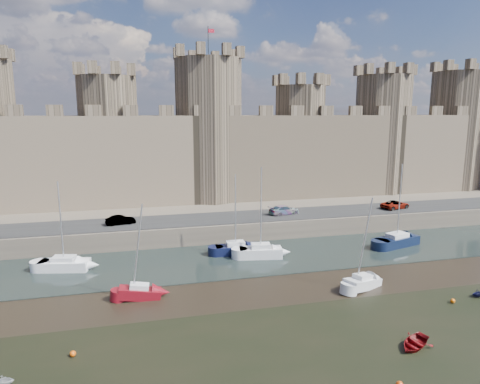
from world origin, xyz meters
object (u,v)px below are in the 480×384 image
Objects in this scene: car_2 at (284,210)px; sailboat_4 at (140,292)px; car_3 at (395,205)px; sailboat_0 at (64,264)px; sailboat_1 at (235,248)px; sailboat_2 at (261,251)px; car_1 at (121,220)px; sailboat_3 at (397,240)px; sailboat_5 at (362,282)px.

sailboat_4 is at bearing 118.93° from car_2.
car_3 is 47.11m from sailboat_0.
sailboat_4 is (-11.52, -10.12, -0.09)m from sailboat_1.
sailboat_2 is at bearing -37.57° from sailboat_1.
car_3 is at bearing 28.33° from sailboat_4.
sailboat_1 reaches higher than car_1.
sailboat_1 is (13.63, -7.96, -2.35)m from car_1.
sailboat_2 is 18.41m from sailboat_3.
sailboat_3 is (20.98, -1.90, 0.03)m from sailboat_1.
sailboat_4 reaches higher than car_2.
sailboat_4 is (2.11, -18.07, -2.44)m from car_1.
sailboat_0 reaches higher than sailboat_5.
car_2 is at bearing 29.54° from sailboat_0.
sailboat_2 is (-24.25, -9.69, -2.30)m from car_3.
sailboat_2 is at bearing 164.62° from sailboat_3.
car_3 is 26.22m from sailboat_2.
car_2 is at bearing -100.34° from car_1.
sailboat_5 is (0.66, -21.17, -2.49)m from car_2.
sailboat_4 reaches higher than car_3.
sailboat_4 is at bearing -137.45° from sailboat_1.
sailboat_3 reaches higher than sailboat_4.
sailboat_2 is at bearing 134.79° from car_2.
sailboat_4 is at bearing 178.27° from sailboat_3.
sailboat_1 reaches higher than sailboat_5.
sailboat_0 is (-5.82, -8.84, -2.35)m from car_1.
sailboat_2 is 13.04m from sailboat_5.
sailboat_3 is (11.82, -10.15, -2.36)m from car_2.
sailboat_2 is at bearing 8.74° from sailboat_0.
sailboat_1 is 16.23m from sailboat_5.
car_1 is 10.84m from sailboat_0.
car_2 is 0.43× the size of sailboat_2.
car_3 is 0.48× the size of sailboat_1.
sailboat_0 reaches higher than car_2.
car_2 is (22.79, 0.29, 0.04)m from car_1.
sailboat_2 is 16.23m from sailboat_4.
car_3 is at bearing 26.00° from sailboat_5.
sailboat_2 is (2.58, -2.07, 0.07)m from sailboat_1.
car_1 is 15.96m from sailboat_1.
sailboat_5 is at bearing -142.75° from car_1.
sailboat_5 is (29.27, -12.04, -0.10)m from sailboat_0.
car_1 is at bearing 113.96° from sailboat_5.
car_2 is 0.98× the size of car_3.
car_2 is 27.77m from sailboat_4.
car_3 is 0.51× the size of sailboat_5.
sailboat_3 is 1.17× the size of sailboat_4.
sailboat_1 is at bearing 14.43° from sailboat_0.
sailboat_3 is (34.62, -9.86, -2.31)m from car_1.
sailboat_0 is at bearing -173.64° from sailboat_2.
car_2 is 0.47× the size of sailboat_1.
sailboat_4 is (-32.51, -8.21, -0.13)m from sailboat_3.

